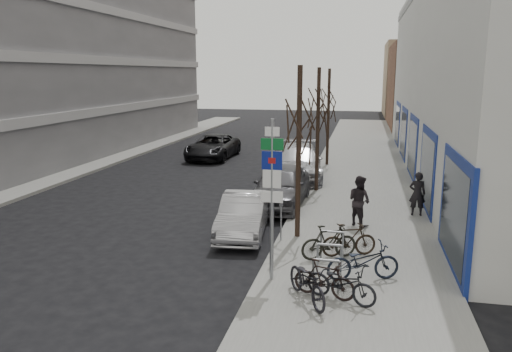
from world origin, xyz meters
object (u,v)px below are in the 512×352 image
at_px(parked_car_mid, 281,186).
at_px(pedestrian_near, 417,194).
at_px(highway_sign_pole, 272,190).
at_px(bike_rack, 329,256).
at_px(meter_mid, 302,180).
at_px(meter_back, 315,158).
at_px(tree_near, 299,112).
at_px(bike_mid_inner, 329,241).
at_px(tree_far, 329,94).
at_px(lane_car, 213,147).
at_px(bike_far_curb, 341,280).
at_px(bike_near_left, 307,278).
at_px(tree_mid, 318,100).
at_px(pedestrian_far, 359,200).
at_px(meter_front, 281,216).
at_px(bike_far_inner, 349,240).
at_px(parked_car_back, 298,163).
at_px(bike_mid_curb, 363,259).
at_px(bike_near_right, 324,279).
at_px(parked_car_front, 243,215).

bearing_deg(parked_car_mid, pedestrian_near, -8.05).
relative_size(highway_sign_pole, bike_rack, 1.86).
bearing_deg(meter_mid, meter_back, 90.00).
distance_m(bike_rack, tree_near, 4.66).
xyz_separation_m(meter_mid, bike_mid_inner, (1.57, -6.79, -0.26)).
bearing_deg(highway_sign_pole, tree_far, 89.31).
bearing_deg(meter_back, lane_car, 149.57).
bearing_deg(pedestrian_near, tree_near, 39.20).
xyz_separation_m(bike_mid_inner, pedestrian_near, (2.83, 5.07, 0.30)).
xyz_separation_m(bike_far_curb, lane_car, (-8.78, 18.88, 0.07)).
bearing_deg(bike_near_left, tree_mid, 62.79).
xyz_separation_m(meter_back, parked_car_mid, (-0.75, -6.43, -0.08)).
distance_m(meter_mid, pedestrian_far, 4.13).
height_order(bike_near_left, pedestrian_far, pedestrian_far).
height_order(meter_front, bike_far_inner, meter_front).
bearing_deg(lane_car, tree_mid, -47.22).
bearing_deg(tree_near, meter_front, -131.99).
distance_m(tree_mid, parked_car_back, 4.45).
distance_m(bike_rack, pedestrian_far, 4.57).
height_order(bike_mid_curb, pedestrian_near, pedestrian_near).
height_order(bike_near_left, bike_mid_inner, bike_near_left).
height_order(meter_back, lane_car, lane_car).
xyz_separation_m(bike_near_right, bike_far_curb, (0.39, -0.13, 0.06)).
height_order(meter_front, bike_mid_curb, meter_front).
distance_m(meter_front, pedestrian_far, 3.15).
relative_size(highway_sign_pole, meter_back, 3.31).
bearing_deg(highway_sign_pole, bike_near_right, -29.15).
xyz_separation_m(tree_near, pedestrian_near, (3.95, 3.28, -3.15)).
height_order(highway_sign_pole, bike_near_left, highway_sign_pole).
bearing_deg(meter_back, bike_mid_curb, -79.56).
distance_m(meter_back, lane_car, 7.84).
distance_m(highway_sign_pole, parked_car_front, 4.47).
height_order(meter_front, lane_car, lane_car).
xyz_separation_m(meter_front, meter_mid, (0.00, 5.50, 0.00)).
relative_size(parked_car_front, pedestrian_near, 2.52).
relative_size(lane_car, pedestrian_near, 3.29).
height_order(bike_mid_inner, parked_car_back, parked_car_back).
xyz_separation_m(bike_mid_inner, parked_car_back, (-2.32, 11.09, 0.20)).
relative_size(bike_near_right, parked_car_back, 0.25).
bearing_deg(bike_mid_inner, bike_far_curb, 161.93).
bearing_deg(bike_far_curb, bike_near_left, 122.35).
height_order(tree_near, bike_far_inner, tree_near).
relative_size(tree_mid, meter_front, 4.33).
bearing_deg(meter_mid, bike_near_left, -82.43).
height_order(highway_sign_pole, parked_car_front, highway_sign_pole).
height_order(bike_near_right, bike_mid_inner, bike_mid_inner).
distance_m(meter_front, lane_car, 16.42).
height_order(meter_front, bike_near_left, meter_front).
relative_size(meter_front, meter_back, 1.00).
xyz_separation_m(meter_mid, meter_back, (0.00, 5.50, 0.00)).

